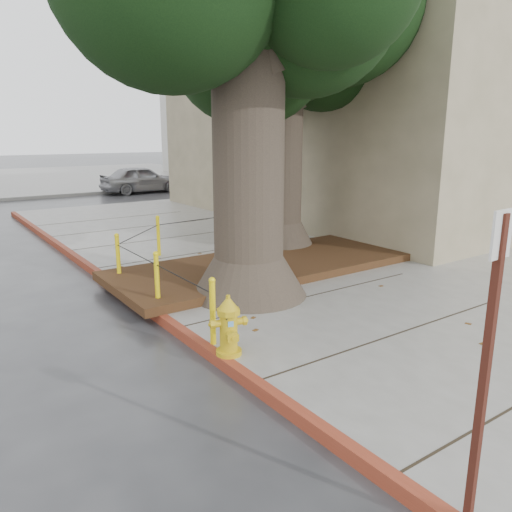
{
  "coord_description": "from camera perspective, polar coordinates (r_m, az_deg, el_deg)",
  "views": [
    {
      "loc": [
        -5.02,
        -4.29,
        2.94
      ],
      "look_at": [
        -0.77,
        1.8,
        1.1
      ],
      "focal_mm": 35.0,
      "sensor_mm": 36.0,
      "label": 1
    }
  ],
  "objects": [
    {
      "name": "ground",
      "position": [
        7.23,
        13.53,
        -10.49
      ],
      "size": [
        140.0,
        140.0,
        0.0
      ],
      "primitive_type": "plane",
      "color": "#28282B",
      "rests_on": "ground"
    },
    {
      "name": "sidewalk_main",
      "position": [
        13.26,
        22.87,
        0.33
      ],
      "size": [
        16.0,
        26.0,
        0.15
      ],
      "primitive_type": "cube",
      "color": "slate",
      "rests_on": "ground"
    },
    {
      "name": "sidewalk_far",
      "position": [
        36.14,
        -17.23,
        8.76
      ],
      "size": [
        16.0,
        20.0,
        0.15
      ],
      "primitive_type": "cube",
      "color": "slate",
      "rests_on": "ground"
    },
    {
      "name": "curb_red",
      "position": [
        7.97,
        -10.25,
        -7.39
      ],
      "size": [
        0.14,
        26.0,
        0.16
      ],
      "primitive_type": "cube",
      "color": "maroon",
      "rests_on": "ground"
    },
    {
      "name": "planter_bed",
      "position": [
        10.47,
        0.94,
        -1.09
      ],
      "size": [
        6.4,
        2.6,
        0.16
      ],
      "primitive_type": "cube",
      "color": "black",
      "rests_on": "sidewalk_main"
    },
    {
      "name": "building_corner",
      "position": [
        19.84,
        15.51,
        19.4
      ],
      "size": [
        12.0,
        13.0,
        10.0
      ],
      "primitive_type": "cube",
      "color": "tan",
      "rests_on": "ground"
    },
    {
      "name": "building_side_white",
      "position": [
        36.91,
        -0.14,
        16.34
      ],
      "size": [
        10.0,
        10.0,
        9.0
      ],
      "primitive_type": "cube",
      "color": "silver",
      "rests_on": "ground"
    },
    {
      "name": "building_side_grey",
      "position": [
        45.35,
        1.86,
        17.78
      ],
      "size": [
        12.0,
        14.0,
        12.0
      ],
      "primitive_type": "cube",
      "color": "slate",
      "rests_on": "ground"
    },
    {
      "name": "tree_far",
      "position": [
        12.47,
        3.92,
        23.48
      ],
      "size": [
        4.5,
        3.8,
        7.17
      ],
      "color": "#4C3F33",
      "rests_on": "sidewalk_main"
    },
    {
      "name": "bollard_ring",
      "position": [
        9.88,
        -9.03,
        0.42
      ],
      "size": [
        3.79,
        5.39,
        0.95
      ],
      "color": "yellow",
      "rests_on": "sidewalk_main"
    },
    {
      "name": "fire_hydrant",
      "position": [
        6.43,
        -3.15,
        -8.0
      ],
      "size": [
        0.43,
        0.42,
        0.8
      ],
      "rotation": [
        0.0,
        0.0,
        -0.29
      ],
      "color": "gold",
      "rests_on": "sidewalk_main"
    },
    {
      "name": "signpost",
      "position": [
        3.79,
        24.88,
        -10.38
      ],
      "size": [
        0.23,
        0.06,
        2.32
      ],
      "rotation": [
        0.0,
        0.0,
        0.04
      ],
      "color": "#471911",
      "rests_on": "sidewalk_main"
    },
    {
      "name": "car_silver",
      "position": [
        25.87,
        -12.99,
        8.55
      ],
      "size": [
        3.98,
        1.63,
        1.35
      ],
      "primitive_type": "imported",
      "rotation": [
        0.0,
        0.0,
        1.58
      ],
      "color": "#959599",
      "rests_on": "ground"
    },
    {
      "name": "car_red",
      "position": [
        26.61,
        -3.12,
        8.97
      ],
      "size": [
        4.03,
        1.54,
        1.31
      ],
      "primitive_type": "imported",
      "rotation": [
        0.0,
        0.0,
        1.61
      ],
      "color": "maroon",
      "rests_on": "ground"
    }
  ]
}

